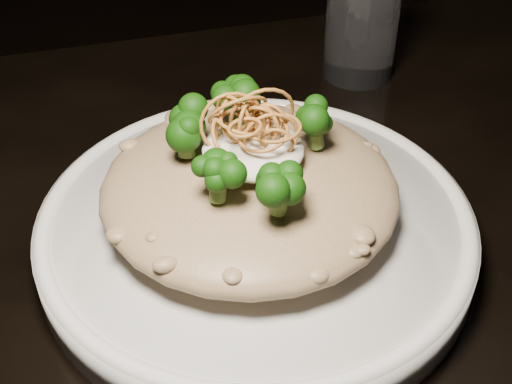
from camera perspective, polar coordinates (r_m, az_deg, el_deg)
The scene contains 7 objects.
table at distance 0.60m, azimuth 7.76°, elevation -11.16°, with size 1.10×0.80×0.75m.
plate at distance 0.53m, azimuth 0.00°, elevation -3.22°, with size 0.32×0.32×0.03m, color silver.
risotto at distance 0.51m, azimuth -0.52°, elevation 0.32°, with size 0.21×0.21×0.05m, color brown.
broccoli at distance 0.47m, azimuth 0.18°, elevation 4.59°, with size 0.15×0.15×0.05m, color black, non-canonical shape.
cheese at distance 0.49m, azimuth -0.23°, elevation 3.41°, with size 0.07×0.07×0.02m, color white.
shallots at distance 0.47m, azimuth -0.20°, elevation 6.02°, with size 0.05×0.05×0.03m, color brown, non-canonical shape.
drinking_glass at distance 0.73m, azimuth 8.51°, elevation 13.66°, with size 0.07×0.07×0.13m, color white.
Camera 1 is at (-0.18, -0.34, 1.12)m, focal length 50.00 mm.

